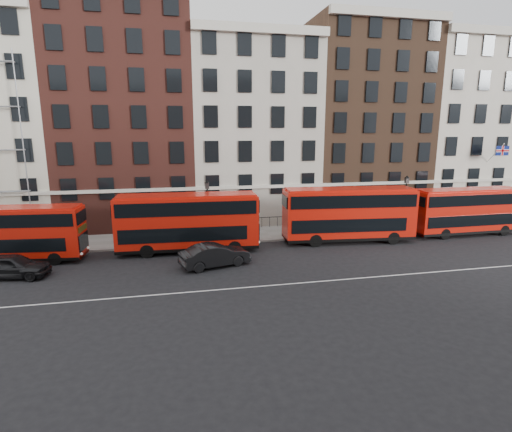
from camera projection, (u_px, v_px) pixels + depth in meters
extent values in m
plane|color=black|center=(303.00, 272.00, 27.65)|extent=(120.00, 120.00, 0.00)
cube|color=gray|center=(267.00, 233.00, 37.67)|extent=(80.00, 5.00, 0.15)
cube|color=gray|center=(274.00, 240.00, 35.28)|extent=(80.00, 0.30, 0.16)
cube|color=white|center=(313.00, 282.00, 25.73)|extent=(70.00, 0.12, 0.01)
cube|color=brown|center=(126.00, 116.00, 39.93)|extent=(12.80, 10.00, 22.00)
cube|color=#A39E90|center=(251.00, 131.00, 42.87)|extent=(12.80, 10.00, 19.00)
cube|color=beige|center=(262.00, 28.00, 35.94)|extent=(12.80, 0.50, 0.80)
cube|color=brown|center=(361.00, 122.00, 45.28)|extent=(12.80, 10.00, 21.00)
cube|color=beige|center=(393.00, 13.00, 38.14)|extent=(12.80, 0.50, 0.80)
cube|color=beige|center=(459.00, 127.00, 48.00)|extent=(12.80, 10.00, 20.00)
cube|color=beige|center=(505.00, 31.00, 40.97)|extent=(12.80, 0.50, 0.80)
cube|color=red|center=(12.00, 234.00, 29.22)|extent=(10.06, 3.31, 3.71)
cube|color=black|center=(15.00, 256.00, 29.59)|extent=(10.06, 3.35, 0.23)
cube|color=black|center=(9.00, 242.00, 29.32)|extent=(8.94, 3.28, 0.99)
cube|color=black|center=(10.00, 218.00, 28.98)|extent=(9.69, 3.35, 0.94)
cube|color=red|center=(9.00, 208.00, 28.82)|extent=(9.76, 3.10, 0.17)
cube|color=black|center=(84.00, 241.00, 29.92)|extent=(0.28, 2.07, 1.22)
cube|color=black|center=(82.00, 228.00, 29.71)|extent=(0.25, 1.79, 0.39)
cylinder|color=black|center=(55.00, 259.00, 28.91)|extent=(0.96, 0.35, 0.94)
cylinder|color=black|center=(65.00, 250.00, 30.95)|extent=(0.96, 0.35, 0.94)
cube|color=red|center=(188.00, 222.00, 31.77)|extent=(11.17, 3.15, 4.16)
cube|color=black|center=(189.00, 245.00, 32.18)|extent=(11.17, 3.19, 0.25)
cube|color=black|center=(184.00, 231.00, 31.87)|extent=(9.91, 3.17, 1.11)
cube|color=black|center=(187.00, 206.00, 31.50)|extent=(10.75, 3.21, 1.05)
cube|color=red|center=(187.00, 195.00, 31.33)|extent=(10.85, 2.92, 0.19)
cube|color=black|center=(257.00, 229.00, 32.84)|extent=(0.19, 2.32, 1.37)
cube|color=black|center=(257.00, 216.00, 32.60)|extent=(0.18, 2.00, 0.44)
cylinder|color=black|center=(234.00, 247.00, 31.61)|extent=(1.07, 0.34, 1.05)
cylinder|color=black|center=(231.00, 239.00, 33.89)|extent=(1.07, 0.34, 1.05)
cylinder|color=black|center=(147.00, 251.00, 30.53)|extent=(1.07, 0.34, 1.05)
cylinder|color=black|center=(150.00, 243.00, 32.81)|extent=(1.07, 0.34, 1.05)
cube|color=red|center=(349.00, 214.00, 34.59)|extent=(11.44, 3.71, 4.23)
cube|color=black|center=(348.00, 236.00, 35.00)|extent=(11.45, 3.75, 0.26)
cube|color=black|center=(345.00, 222.00, 34.70)|extent=(10.17, 3.67, 1.12)
cube|color=black|center=(349.00, 199.00, 34.31)|extent=(11.02, 3.75, 1.07)
cube|color=red|center=(350.00, 189.00, 34.13)|extent=(11.10, 3.46, 0.19)
cube|color=black|center=(410.00, 222.00, 35.42)|extent=(0.30, 2.35, 1.39)
cube|color=black|center=(411.00, 209.00, 35.18)|extent=(0.27, 2.03, 0.45)
cylinder|color=black|center=(393.00, 238.00, 34.25)|extent=(1.09, 0.40, 1.07)
cylinder|color=black|center=(381.00, 231.00, 36.58)|extent=(1.09, 0.40, 1.07)
cylinder|color=black|center=(315.00, 241.00, 33.46)|extent=(1.09, 0.40, 1.07)
cylinder|color=black|center=(308.00, 233.00, 35.79)|extent=(1.09, 0.40, 1.07)
cube|color=red|center=(467.00, 211.00, 37.05)|extent=(10.31, 2.52, 3.87)
cube|color=black|center=(464.00, 230.00, 37.43)|extent=(10.31, 2.56, 0.24)
cube|color=black|center=(463.00, 218.00, 37.13)|extent=(9.13, 2.59, 1.03)
cube|color=black|center=(468.00, 198.00, 36.80)|extent=(9.92, 2.60, 0.98)
cube|color=red|center=(469.00, 190.00, 36.63)|extent=(10.01, 2.33, 0.18)
cube|color=black|center=(512.00, 216.00, 38.31)|extent=(0.09, 2.16, 1.27)
cylinder|color=black|center=(504.00, 230.00, 37.08)|extent=(0.98, 0.28, 0.98)
cylinder|color=black|center=(486.00, 225.00, 39.18)|extent=(0.98, 0.28, 0.98)
cylinder|color=black|center=(445.00, 234.00, 35.76)|extent=(0.98, 0.28, 0.98)
cylinder|color=black|center=(429.00, 228.00, 37.85)|extent=(0.98, 0.28, 0.98)
imported|color=black|center=(12.00, 266.00, 26.39)|extent=(4.97, 2.72, 1.60)
imported|color=black|center=(215.00, 255.00, 28.59)|extent=(5.31, 3.06, 1.66)
cylinder|color=black|center=(208.00, 215.00, 34.42)|extent=(0.14, 0.14, 4.60)
cylinder|color=black|center=(208.00, 237.00, 34.84)|extent=(0.32, 0.32, 0.60)
cube|color=#262626|center=(207.00, 186.00, 33.88)|extent=(0.32, 0.32, 0.55)
cone|color=black|center=(207.00, 181.00, 33.81)|extent=(0.44, 0.44, 0.25)
cylinder|color=black|center=(405.00, 207.00, 37.98)|extent=(0.14, 0.14, 4.60)
cylinder|color=black|center=(403.00, 227.00, 38.40)|extent=(0.32, 0.32, 0.60)
cube|color=#262626|center=(407.00, 180.00, 37.45)|extent=(0.32, 0.32, 0.55)
cone|color=black|center=(407.00, 177.00, 37.37)|extent=(0.44, 0.44, 0.25)
cylinder|color=black|center=(484.00, 214.00, 39.90)|extent=(0.12, 0.12, 2.60)
cube|color=black|center=(487.00, 198.00, 39.42)|extent=(0.25, 0.30, 0.75)
sphere|color=red|center=(488.00, 196.00, 39.22)|extent=(0.14, 0.14, 0.14)
sphere|color=#0C9919|center=(488.00, 200.00, 39.31)|extent=(0.14, 0.14, 0.14)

